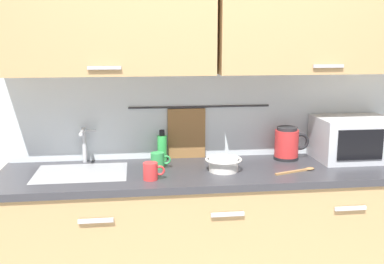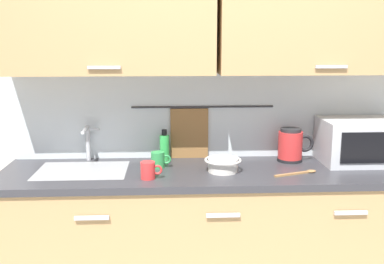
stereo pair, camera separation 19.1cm
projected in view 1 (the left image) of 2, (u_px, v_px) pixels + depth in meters
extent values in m
cube|color=tan|center=(216.00, 243.00, 2.76)|extent=(2.50, 0.60, 0.86)
cube|color=#B7B7BC|center=(96.00, 221.00, 2.31)|extent=(0.18, 0.02, 0.02)
cube|color=#B7B7BC|center=(228.00, 214.00, 2.40)|extent=(0.18, 0.02, 0.02)
cube|color=#B7B7BC|center=(350.00, 208.00, 2.48)|extent=(0.18, 0.02, 0.02)
cube|color=#333338|center=(217.00, 172.00, 2.67)|extent=(2.53, 0.63, 0.04)
cube|color=#9EA0A5|center=(81.00, 180.00, 2.60)|extent=(0.52, 0.38, 0.09)
cube|color=silver|center=(209.00, 102.00, 2.92)|extent=(3.70, 0.06, 2.50)
cube|color=silver|center=(210.00, 115.00, 2.90)|extent=(2.50, 0.01, 0.55)
cube|color=tan|center=(104.00, 12.00, 2.54)|extent=(1.24, 0.33, 0.70)
cube|color=#B7B7BC|center=(104.00, 68.00, 2.43)|extent=(0.18, 0.01, 0.02)
cube|color=tan|center=(319.00, 14.00, 2.70)|extent=(1.24, 0.33, 0.70)
cube|color=#B7B7BC|center=(328.00, 66.00, 2.59)|extent=(0.18, 0.01, 0.02)
cylinder|color=#333338|center=(200.00, 107.00, 2.87)|extent=(0.90, 0.01, 0.01)
cube|color=olive|center=(186.00, 135.00, 2.89)|extent=(0.24, 0.02, 0.34)
cylinder|color=#B2B5BA|center=(84.00, 145.00, 2.79)|extent=(0.03, 0.03, 0.22)
cylinder|color=#B2B5BA|center=(82.00, 132.00, 2.69)|extent=(0.02, 0.16, 0.02)
cube|color=#B2B5BA|center=(90.00, 131.00, 2.78)|extent=(0.07, 0.02, 0.01)
cube|color=silver|center=(352.00, 138.00, 2.86)|extent=(0.46, 0.34, 0.27)
cube|color=black|center=(361.00, 145.00, 2.68)|extent=(0.29, 0.01, 0.18)
cylinder|color=black|center=(286.00, 158.00, 2.89)|extent=(0.16, 0.16, 0.02)
cylinder|color=red|center=(286.00, 143.00, 2.87)|extent=(0.15, 0.15, 0.17)
cylinder|color=#262628|center=(287.00, 129.00, 2.85)|extent=(0.13, 0.13, 0.02)
torus|color=black|center=(301.00, 142.00, 2.88)|extent=(0.11, 0.02, 0.11)
cylinder|color=green|center=(162.00, 148.00, 2.84)|extent=(0.06, 0.06, 0.16)
cylinder|color=black|center=(162.00, 133.00, 2.82)|extent=(0.03, 0.03, 0.04)
cylinder|color=green|center=(157.00, 160.00, 2.67)|extent=(0.08, 0.08, 0.09)
torus|color=green|center=(166.00, 160.00, 2.68)|extent=(0.06, 0.01, 0.06)
cylinder|color=silver|center=(223.00, 165.00, 2.62)|extent=(0.17, 0.17, 0.07)
torus|color=silver|center=(224.00, 159.00, 2.61)|extent=(0.21, 0.21, 0.01)
cylinder|color=red|center=(150.00, 171.00, 2.46)|extent=(0.08, 0.08, 0.09)
torus|color=red|center=(160.00, 171.00, 2.46)|extent=(0.06, 0.01, 0.06)
cube|color=#9E7042|center=(291.00, 172.00, 2.59)|extent=(0.21, 0.09, 0.01)
ellipsoid|color=#9E7042|center=(310.00, 169.00, 2.65)|extent=(0.07, 0.06, 0.01)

